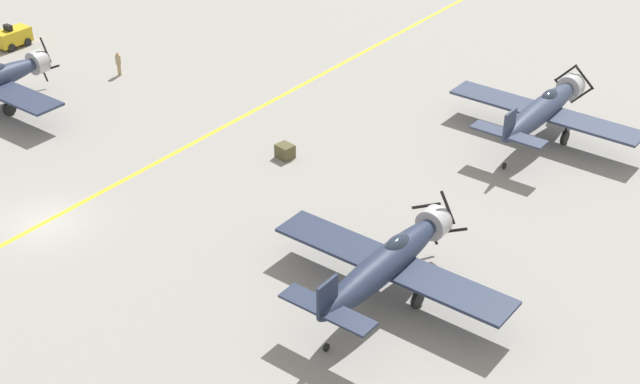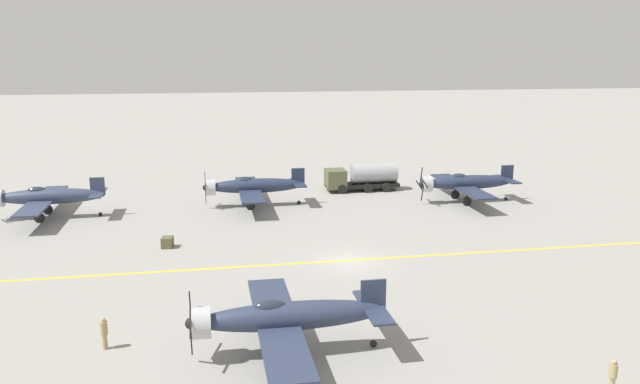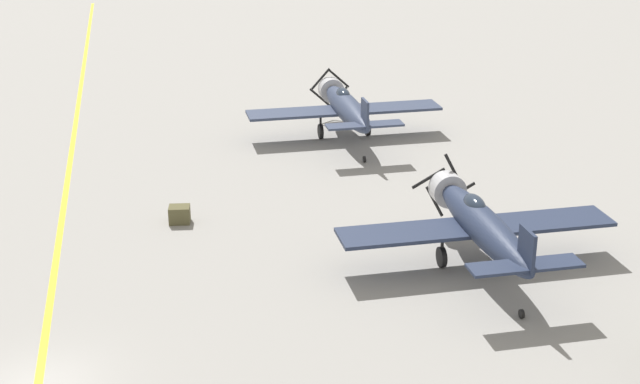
{
  "view_description": "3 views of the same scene",
  "coord_description": "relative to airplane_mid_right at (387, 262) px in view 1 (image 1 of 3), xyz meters",
  "views": [
    {
      "loc": [
        35.06,
        -22.17,
        25.51
      ],
      "look_at": [
        12.15,
        7.91,
        2.56
      ],
      "focal_mm": 50.0,
      "sensor_mm": 36.0,
      "label": 1
    },
    {
      "loc": [
        -42.01,
        9.89,
        14.73
      ],
      "look_at": [
        10.57,
        0.19,
        2.78
      ],
      "focal_mm": 35.0,
      "sensor_mm": 36.0,
      "label": 2
    },
    {
      "loc": [
        3.89,
        -26.68,
        16.81
      ],
      "look_at": [
        11.01,
        6.44,
        3.67
      ],
      "focal_mm": 50.0,
      "sensor_mm": 36.0,
      "label": 3
    }
  ],
  "objects": [
    {
      "name": "ground_plane",
      "position": [
        -17.72,
        -5.58,
        -2.01
      ],
      "size": [
        400.0,
        400.0,
        0.0
      ],
      "primitive_type": "plane",
      "color": "gray"
    },
    {
      "name": "taxiway_stripe",
      "position": [
        -17.72,
        -5.58,
        -2.01
      ],
      "size": [
        0.3,
        160.0,
        0.01
      ],
      "primitive_type": "cube",
      "color": "yellow",
      "rests_on": "ground"
    },
    {
      "name": "airplane_mid_right",
      "position": [
        0.0,
        0.0,
        0.0
      ],
      "size": [
        12.0,
        9.98,
        3.65
      ],
      "rotation": [
        0.0,
        0.0,
        0.29
      ],
      "color": "#242E48",
      "rests_on": "ground"
    },
    {
      "name": "airplane_far_right",
      "position": [
        -1.26,
        18.74,
        0.0
      ],
      "size": [
        12.0,
        9.98,
        3.65
      ],
      "rotation": [
        0.0,
        0.0,
        -0.24
      ],
      "color": "#303A54",
      "rests_on": "ground"
    },
    {
      "name": "tow_tractor",
      "position": [
        -39.37,
        8.53,
        -1.22
      ],
      "size": [
        1.57,
        2.6,
        1.79
      ],
      "color": "gold",
      "rests_on": "ground"
    },
    {
      "name": "ground_crew_inspecting",
      "position": [
        -29.0,
        9.77,
        -1.08
      ],
      "size": [
        0.37,
        0.37,
        1.71
      ],
      "color": "tan",
      "rests_on": "ground"
    },
    {
      "name": "supply_crate_by_tanker",
      "position": [
        -12.15,
        7.56,
        -1.6
      ],
      "size": [
        1.1,
        0.96,
        0.83
      ],
      "primitive_type": "cube",
      "rotation": [
        0.0,
        0.0,
        -0.14
      ],
      "color": "brown",
      "rests_on": "ground"
    }
  ]
}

